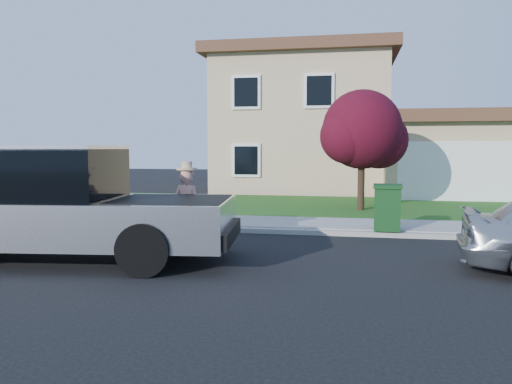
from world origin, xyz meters
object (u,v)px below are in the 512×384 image
ornamental_tree (363,133)px  trash_bin (387,207)px  pickup_truck (58,208)px  woman (187,207)px

ornamental_tree → trash_bin: size_ratio=3.57×
pickup_truck → trash_bin: (6.32, 3.96, -0.31)m
trash_bin → ornamental_tree: bearing=100.6°
pickup_truck → woman: pickup_truck is taller
pickup_truck → ornamental_tree: ornamental_tree is taller
pickup_truck → trash_bin: size_ratio=6.20×
ornamental_tree → pickup_truck: bearing=-124.9°
ornamental_tree → woman: bearing=-119.8°
pickup_truck → trash_bin: pickup_truck is taller
pickup_truck → ornamental_tree: bearing=48.3°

